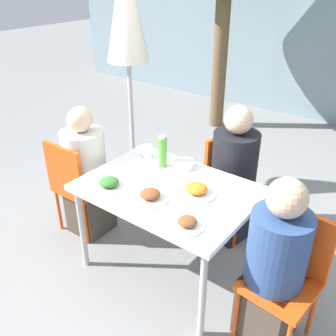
{
  "coord_description": "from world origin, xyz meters",
  "views": [
    {
      "loc": [
        1.34,
        -1.78,
        2.11
      ],
      "look_at": [
        0.0,
        0.0,
        0.89
      ],
      "focal_mm": 40.0,
      "sensor_mm": 36.0,
      "label": 1
    }
  ],
  "objects_px": {
    "chair_left": "(76,182)",
    "person_right": "(274,268)",
    "drinking_cup": "(147,151)",
    "person_left": "(87,177)",
    "chair_far": "(229,177)",
    "chair_right": "(288,269)",
    "closed_umbrella": "(126,16)",
    "bottle": "(163,152)",
    "salad_bowl": "(184,164)",
    "person_far": "(233,179)"
  },
  "relations": [
    {
      "from": "chair_left",
      "to": "person_right",
      "type": "height_order",
      "value": "person_right"
    },
    {
      "from": "chair_right",
      "to": "chair_far",
      "type": "bearing_deg",
      "value": -37.27
    },
    {
      "from": "chair_far",
      "to": "bottle",
      "type": "height_order",
      "value": "bottle"
    },
    {
      "from": "chair_far",
      "to": "chair_left",
      "type": "bearing_deg",
      "value": -36.29
    },
    {
      "from": "chair_left",
      "to": "chair_far",
      "type": "xyz_separation_m",
      "value": [
        0.99,
        0.84,
        0.0
      ]
    },
    {
      "from": "bottle",
      "to": "chair_right",
      "type": "bearing_deg",
      "value": -11.53
    },
    {
      "from": "chair_left",
      "to": "drinking_cup",
      "type": "xyz_separation_m",
      "value": [
        0.48,
        0.37,
        0.28
      ]
    },
    {
      "from": "chair_far",
      "to": "closed_umbrella",
      "type": "bearing_deg",
      "value": -80.36
    },
    {
      "from": "drinking_cup",
      "to": "chair_left",
      "type": "bearing_deg",
      "value": -142.96
    },
    {
      "from": "person_far",
      "to": "closed_umbrella",
      "type": "height_order",
      "value": "closed_umbrella"
    },
    {
      "from": "chair_left",
      "to": "closed_umbrella",
      "type": "relative_size",
      "value": 0.38
    },
    {
      "from": "bottle",
      "to": "drinking_cup",
      "type": "xyz_separation_m",
      "value": [
        -0.19,
        0.05,
        -0.07
      ]
    },
    {
      "from": "salad_bowl",
      "to": "chair_right",
      "type": "bearing_deg",
      "value": -17.57
    },
    {
      "from": "person_right",
      "to": "closed_umbrella",
      "type": "bearing_deg",
      "value": -19.53
    },
    {
      "from": "chair_left",
      "to": "person_right",
      "type": "distance_m",
      "value": 1.75
    },
    {
      "from": "chair_left",
      "to": "closed_umbrella",
      "type": "distance_m",
      "value": 1.52
    },
    {
      "from": "chair_left",
      "to": "chair_right",
      "type": "distance_m",
      "value": 1.81
    },
    {
      "from": "chair_left",
      "to": "drinking_cup",
      "type": "bearing_deg",
      "value": 35.99
    },
    {
      "from": "closed_umbrella",
      "to": "salad_bowl",
      "type": "relative_size",
      "value": 13.89
    },
    {
      "from": "chair_right",
      "to": "chair_far",
      "type": "distance_m",
      "value": 1.11
    },
    {
      "from": "person_left",
      "to": "bottle",
      "type": "distance_m",
      "value": 0.75
    },
    {
      "from": "person_left",
      "to": "closed_umbrella",
      "type": "distance_m",
      "value": 1.46
    },
    {
      "from": "person_far",
      "to": "drinking_cup",
      "type": "bearing_deg",
      "value": -41.18
    },
    {
      "from": "chair_far",
      "to": "person_right",
      "type": "bearing_deg",
      "value": 55.76
    },
    {
      "from": "person_far",
      "to": "bottle",
      "type": "xyz_separation_m",
      "value": [
        -0.38,
        -0.46,
        0.31
      ]
    },
    {
      "from": "person_right",
      "to": "bottle",
      "type": "distance_m",
      "value": 1.16
    },
    {
      "from": "person_left",
      "to": "chair_far",
      "type": "height_order",
      "value": "person_left"
    },
    {
      "from": "person_left",
      "to": "closed_umbrella",
      "type": "height_order",
      "value": "closed_umbrella"
    },
    {
      "from": "person_right",
      "to": "closed_umbrella",
      "type": "xyz_separation_m",
      "value": [
        -1.93,
        0.91,
        1.17
      ]
    },
    {
      "from": "chair_left",
      "to": "person_far",
      "type": "relative_size",
      "value": 0.74
    },
    {
      "from": "person_left",
      "to": "chair_far",
      "type": "bearing_deg",
      "value": 37.78
    },
    {
      "from": "bottle",
      "to": "salad_bowl",
      "type": "distance_m",
      "value": 0.19
    },
    {
      "from": "person_far",
      "to": "drinking_cup",
      "type": "relative_size",
      "value": 12.16
    },
    {
      "from": "chair_right",
      "to": "closed_umbrella",
      "type": "relative_size",
      "value": 0.38
    },
    {
      "from": "salad_bowl",
      "to": "closed_umbrella",
      "type": "bearing_deg",
      "value": 152.67
    },
    {
      "from": "drinking_cup",
      "to": "salad_bowl",
      "type": "bearing_deg",
      "value": 5.92
    },
    {
      "from": "person_left",
      "to": "person_right",
      "type": "bearing_deg",
      "value": -3.33
    },
    {
      "from": "person_right",
      "to": "drinking_cup",
      "type": "bearing_deg",
      "value": -10.01
    },
    {
      "from": "person_left",
      "to": "salad_bowl",
      "type": "bearing_deg",
      "value": 21.48
    },
    {
      "from": "person_left",
      "to": "chair_far",
      "type": "distance_m",
      "value": 1.21
    },
    {
      "from": "drinking_cup",
      "to": "person_far",
      "type": "bearing_deg",
      "value": 35.38
    },
    {
      "from": "chair_left",
      "to": "closed_umbrella",
      "type": "height_order",
      "value": "closed_umbrella"
    },
    {
      "from": "chair_right",
      "to": "chair_left",
      "type": "bearing_deg",
      "value": 8.39
    },
    {
      "from": "person_left",
      "to": "drinking_cup",
      "type": "distance_m",
      "value": 0.58
    },
    {
      "from": "chair_right",
      "to": "chair_far",
      "type": "xyz_separation_m",
      "value": [
        -0.81,
        0.75,
        0.0
      ]
    },
    {
      "from": "chair_far",
      "to": "drinking_cup",
      "type": "xyz_separation_m",
      "value": [
        -0.51,
        -0.48,
        0.28
      ]
    },
    {
      "from": "chair_left",
      "to": "person_left",
      "type": "bearing_deg",
      "value": 58.04
    },
    {
      "from": "salad_bowl",
      "to": "chair_left",
      "type": "bearing_deg",
      "value": -153.93
    },
    {
      "from": "person_far",
      "to": "salad_bowl",
      "type": "relative_size",
      "value": 7.19
    },
    {
      "from": "person_right",
      "to": "salad_bowl",
      "type": "bearing_deg",
      "value": -17.04
    }
  ]
}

